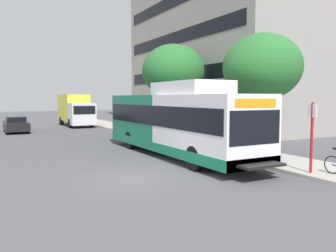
% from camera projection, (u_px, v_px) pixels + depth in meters
% --- Properties ---
extents(ground_plane, '(120.00, 120.00, 0.00)m').
position_uv_depth(ground_plane, '(77.00, 150.00, 19.41)').
color(ground_plane, '#4C4C51').
extents(sidewalk_curb, '(3.00, 56.00, 0.14)m').
position_uv_depth(sidewalk_curb, '(201.00, 145.00, 20.97)').
color(sidewalk_curb, '#A8A399').
rests_on(sidewalk_curb, ground).
extents(transit_bus, '(2.58, 12.25, 3.65)m').
position_uv_depth(transit_bus, '(176.00, 122.00, 17.30)').
color(transit_bus, white).
rests_on(transit_bus, ground).
extents(bus_stop_sign_pole, '(0.10, 0.36, 2.60)m').
position_uv_depth(bus_stop_sign_pole, '(312.00, 132.00, 12.66)').
color(bus_stop_sign_pole, red).
rests_on(bus_stop_sign_pole, sidewalk_curb).
extents(street_tree_near_stop, '(3.92, 3.92, 5.96)m').
position_uv_depth(street_tree_near_stop, '(262.00, 67.00, 17.22)').
color(street_tree_near_stop, '#4C3823').
rests_on(street_tree_near_stop, sidewalk_curb).
extents(street_tree_mid_block, '(4.52, 4.52, 6.64)m').
position_uv_depth(street_tree_mid_block, '(173.00, 71.00, 25.11)').
color(street_tree_mid_block, '#4C3823').
rests_on(street_tree_mid_block, sidewalk_curb).
extents(parked_car_far_lane, '(1.80, 4.50, 1.33)m').
position_uv_depth(parked_car_far_lane, '(16.00, 124.00, 29.21)').
color(parked_car_far_lane, black).
rests_on(parked_car_far_lane, ground).
extents(box_truck_background, '(2.32, 7.01, 3.25)m').
position_uv_depth(box_truck_background, '(75.00, 109.00, 35.65)').
color(box_truck_background, silver).
rests_on(box_truck_background, ground).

